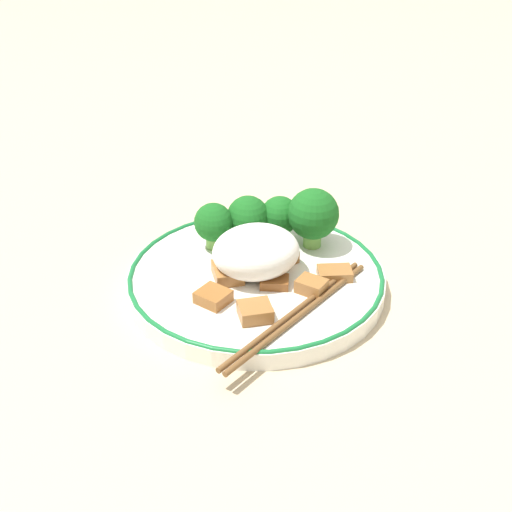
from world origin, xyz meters
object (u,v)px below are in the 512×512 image
object	(u,v)px
broccoli_back_center	(280,217)
broccoli_mid_left	(213,223)
plate	(256,279)
broccoli_back_right	(248,217)
broccoli_back_left	(313,215)
chopsticks	(297,314)

from	to	relation	value
broccoli_back_center	broccoli_mid_left	size ratio (longest dim) A/B	0.99
plate	broccoli_back_center	size ratio (longest dim) A/B	5.17
broccoli_back_center	broccoli_back_right	distance (m)	0.03
broccoli_back_right	broccoli_back_left	bearing A→B (deg)	-23.56
plate	broccoli_back_left	world-z (taller)	broccoli_back_left
broccoli_back_center	broccoli_back_right	world-z (taller)	broccoli_back_right
plate	chopsticks	bearing A→B (deg)	-79.06
plate	broccoli_back_left	bearing A→B (deg)	26.06
broccoli_back_right	chopsticks	xyz separation A→B (m)	(0.01, -0.14, -0.03)
broccoli_back_center	broccoli_back_right	size ratio (longest dim) A/B	0.94
chopsticks	broccoli_back_right	bearing A→B (deg)	92.23
broccoli_back_left	chopsticks	xyz separation A→B (m)	(-0.06, -0.11, -0.03)
broccoli_back_left	broccoli_back_right	distance (m)	0.07
broccoli_mid_left	broccoli_back_center	bearing A→B (deg)	-3.08
broccoli_back_left	chopsticks	bearing A→B (deg)	-116.34
broccoli_back_center	broccoli_mid_left	distance (m)	0.07
plate	chopsticks	size ratio (longest dim) A/B	1.43
broccoli_back_center	broccoli_back_right	xyz separation A→B (m)	(-0.03, 0.00, 0.00)
plate	broccoli_mid_left	size ratio (longest dim) A/B	5.11
broccoli_mid_left	chopsticks	distance (m)	0.15
broccoli_back_center	chopsticks	bearing A→B (deg)	-101.52
broccoli_mid_left	chopsticks	bearing A→B (deg)	-73.06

